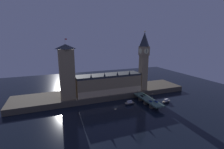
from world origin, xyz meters
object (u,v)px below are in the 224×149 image
street_lamp_far (137,92)px  victoria_tower (67,72)px  pedestrian_near_rail (148,101)px  pedestrian_mid_walk (152,98)px  car_northbound_lead (142,96)px  boat_upstream (129,103)px  car_northbound_trail (150,101)px  boat_downstream (166,101)px  car_southbound_lead (156,101)px  street_lamp_near (152,101)px  clock_tower (144,59)px  street_lamp_mid (152,95)px  car_southbound_trail (144,95)px

street_lamp_far → victoria_tower: bearing=166.0°
pedestrian_near_rail → pedestrian_mid_walk: size_ratio=0.90×
car_northbound_lead → street_lamp_far: 7.32m
victoria_tower → pedestrian_near_rail: size_ratio=41.50×
street_lamp_far → boat_upstream: (-15.26, -8.96, -8.72)m
car_northbound_trail → boat_downstream: 24.70m
victoria_tower → boat_upstream: (63.69, -28.71, -35.38)m
car_southbound_lead → street_lamp_near: street_lamp_near is taller
car_southbound_lead → boat_upstream: car_southbound_lead is taller
clock_tower → street_lamp_near: bearing=-110.4°
car_southbound_lead → street_lamp_mid: street_lamp_mid is taller
boat_downstream → victoria_tower: bearing=159.6°
car_northbound_lead → pedestrian_near_rail: (-2.56, -16.08, 0.14)m
car_northbound_trail → pedestrian_near_rail: (-2.56, 1.28, 0.19)m
clock_tower → street_lamp_mid: (-5.88, -30.88, -36.96)m
street_lamp_near → boat_downstream: bearing=19.9°
clock_tower → street_lamp_far: size_ratio=11.09×
car_northbound_trail → boat_downstream: car_northbound_trail is taller
car_northbound_trail → boat_upstream: size_ratio=0.33×
boat_upstream → boat_downstream: (42.17, -10.74, 0.01)m
boat_upstream → boat_downstream: size_ratio=0.94×
car_northbound_lead → pedestrian_mid_walk: pedestrian_mid_walk is taller
street_lamp_mid → clock_tower: bearing=79.2°
car_southbound_lead → boat_upstream: 29.30m
victoria_tower → boat_upstream: 78.31m
car_southbound_lead → pedestrian_mid_walk: (2.56, 10.45, 0.28)m
clock_tower → car_northbound_trail: 57.73m
street_lamp_near → boat_upstream: (-15.26, 20.48, -8.25)m
street_lamp_mid → boat_downstream: size_ratio=0.48×
car_northbound_lead → pedestrian_near_rail: bearing=-99.1°
car_northbound_trail → boat_downstream: bearing=7.9°
boat_upstream → boat_downstream: bearing=-14.3°
victoria_tower → pedestrian_near_rail: victoria_tower is taller
car_southbound_trail → boat_upstream: 24.66m
clock_tower → pedestrian_mid_walk: 51.18m
clock_tower → car_southbound_trail: clock_tower is taller
car_northbound_lead → pedestrian_near_rail: size_ratio=2.74×
car_southbound_trail → street_lamp_near: street_lamp_near is taller
clock_tower → pedestrian_near_rail: size_ratio=47.15×
clock_tower → car_northbound_lead: clock_tower is taller
street_lamp_mid → boat_upstream: 28.15m
car_southbound_trail → pedestrian_mid_walk: bearing=-78.5°
pedestrian_near_rail → car_northbound_trail: bearing=-26.6°
car_southbound_trail → pedestrian_mid_walk: (2.56, -12.63, 0.33)m
boat_upstream → car_southbound_lead: bearing=-36.0°
pedestrian_mid_walk → street_lamp_near: street_lamp_near is taller
victoria_tower → car_southbound_lead: (87.04, -45.67, -30.27)m
car_northbound_lead → car_northbound_trail: car_northbound_lead is taller
car_northbound_lead → car_southbound_trail: size_ratio=1.08×
pedestrian_mid_walk → pedestrian_near_rail: bearing=-148.6°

